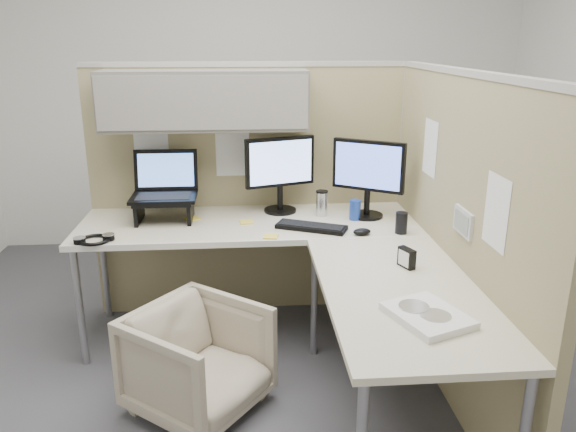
{
  "coord_description": "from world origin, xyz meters",
  "views": [
    {
      "loc": [
        -0.13,
        -2.62,
        1.76
      ],
      "look_at": [
        0.1,
        0.25,
        0.85
      ],
      "focal_mm": 35.0,
      "sensor_mm": 36.0,
      "label": 1
    }
  ],
  "objects": [
    {
      "name": "ground",
      "position": [
        0.0,
        0.0,
        0.0
      ],
      "size": [
        4.5,
        4.5,
        0.0
      ],
      "primitive_type": "plane",
      "color": "#424147",
      "rests_on": "ground"
    },
    {
      "name": "partition_back",
      "position": [
        -0.22,
        0.83,
        1.1
      ],
      "size": [
        2.0,
        0.36,
        1.63
      ],
      "color": "tan",
      "rests_on": "ground"
    },
    {
      "name": "partition_right",
      "position": [
        0.9,
        -0.07,
        0.82
      ],
      "size": [
        0.07,
        2.03,
        1.63
      ],
      "color": "tan",
      "rests_on": "ground"
    },
    {
      "name": "desk",
      "position": [
        0.12,
        0.13,
        0.69
      ],
      "size": [
        2.0,
        1.98,
        0.73
      ],
      "color": "beige",
      "rests_on": "ground"
    },
    {
      "name": "office_chair",
      "position": [
        -0.38,
        -0.2,
        0.29
      ],
      "size": [
        0.77,
        0.77,
        0.58
      ],
      "primitive_type": "imported",
      "rotation": [
        0.0,
        0.0,
        0.9
      ],
      "color": "#B6AF90",
      "rests_on": "ground"
    },
    {
      "name": "monitor_left",
      "position": [
        0.09,
        0.72,
        1.0
      ],
      "size": [
        0.43,
        0.2,
        0.47
      ],
      "rotation": [
        0.0,
        0.0,
        0.33
      ],
      "color": "black",
      "rests_on": "desk"
    },
    {
      "name": "monitor_right",
      "position": [
        0.6,
        0.58,
        1.0
      ],
      "size": [
        0.39,
        0.26,
        0.47
      ],
      "rotation": [
        0.0,
        0.0,
        -0.56
      ],
      "color": "black",
      "rests_on": "desk"
    },
    {
      "name": "laptop_station",
      "position": [
        -0.6,
        0.63,
        0.88
      ],
      "size": [
        0.38,
        0.33,
        0.4
      ],
      "color": "black",
      "rests_on": "desk"
    },
    {
      "name": "keyboard",
      "position": [
        0.24,
        0.37,
        0.74
      ],
      "size": [
        0.42,
        0.28,
        0.02
      ],
      "primitive_type": "cube",
      "rotation": [
        0.0,
        0.0,
        -0.42
      ],
      "color": "black",
      "rests_on": "desk"
    },
    {
      "name": "mouse",
      "position": [
        0.51,
        0.25,
        0.75
      ],
      "size": [
        0.11,
        0.08,
        0.04
      ],
      "primitive_type": "ellipsoid",
      "rotation": [
        0.0,
        0.0,
        0.16
      ],
      "color": "black",
      "rests_on": "desk"
    },
    {
      "name": "travel_mug",
      "position": [
        0.34,
        0.62,
        0.81
      ],
      "size": [
        0.07,
        0.07,
        0.16
      ],
      "color": "silver",
      "rests_on": "desk"
    },
    {
      "name": "soda_can_green",
      "position": [
        0.73,
        0.26,
        0.79
      ],
      "size": [
        0.07,
        0.07,
        0.12
      ],
      "primitive_type": "cylinder",
      "color": "black",
      "rests_on": "desk"
    },
    {
      "name": "soda_can_silver",
      "position": [
        0.52,
        0.53,
        0.79
      ],
      "size": [
        0.07,
        0.07,
        0.12
      ],
      "primitive_type": "cylinder",
      "color": "#1E3FA5",
      "rests_on": "desk"
    },
    {
      "name": "sticky_note_b",
      "position": [
        0.01,
        0.25,
        0.73
      ],
      "size": [
        0.09,
        0.09,
        0.01
      ],
      "primitive_type": "cube",
      "rotation": [
        0.0,
        0.0,
        -0.22
      ],
      "color": "yellow",
      "rests_on": "desk"
    },
    {
      "name": "sticky_note_c",
      "position": [
        -0.44,
        0.61,
        0.73
      ],
      "size": [
        0.1,
        0.1,
        0.01
      ],
      "primitive_type": "cube",
      "rotation": [
        0.0,
        0.0,
        0.56
      ],
      "color": "yellow",
      "rests_on": "desk"
    },
    {
      "name": "sticky_note_d",
      "position": [
        -0.12,
        0.52,
        0.73
      ],
      "size": [
        0.08,
        0.08,
        0.01
      ],
      "primitive_type": "cube",
      "rotation": [
        0.0,
        0.0,
        0.12
      ],
      "color": "yellow",
      "rests_on": "desk"
    },
    {
      "name": "headphones",
      "position": [
        -0.93,
        0.25,
        0.74
      ],
      "size": [
        0.21,
        0.21,
        0.03
      ],
      "rotation": [
        0.0,
        0.0,
        0.3
      ],
      "color": "black",
      "rests_on": "desk"
    },
    {
      "name": "paper_stack",
      "position": [
        0.56,
        -0.73,
        0.75
      ],
      "size": [
        0.34,
        0.38,
        0.03
      ],
      "rotation": [
        0.0,
        0.0,
        0.38
      ],
      "color": "white",
      "rests_on": "desk"
    },
    {
      "name": "desk_clock",
      "position": [
        0.62,
        -0.21,
        0.78
      ],
      "size": [
        0.07,
        0.1,
        0.09
      ],
      "rotation": [
        0.0,
        0.0,
        -1.16
      ],
      "color": "black",
      "rests_on": "desk"
    }
  ]
}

